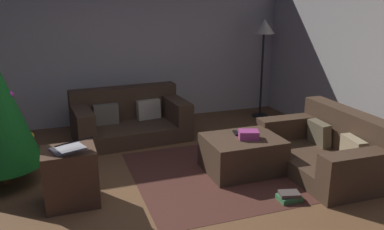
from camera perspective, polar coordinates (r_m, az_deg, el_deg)
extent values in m
plane|color=brown|center=(4.01, -5.47, -13.74)|extent=(6.40, 6.40, 0.00)
cube|color=#BCB7B2|center=(6.60, -12.61, 9.94)|extent=(6.40, 0.12, 2.60)
cube|color=#473323|center=(5.92, -8.85, -2.38)|extent=(1.70, 1.07, 0.23)
cube|color=#473323|center=(6.15, -9.86, 1.81)|extent=(1.65, 0.35, 0.50)
cube|color=#473323|center=(6.04, -2.55, 0.94)|extent=(0.31, 0.97, 0.32)
cube|color=#473323|center=(5.71, -15.76, -0.60)|extent=(0.31, 0.97, 0.32)
cube|color=#BCB299|center=(6.07, -6.36, 0.81)|extent=(0.38, 0.19, 0.31)
cube|color=#716B5B|center=(5.92, -12.42, 0.11)|extent=(0.36, 0.13, 0.30)
cube|color=#473323|center=(5.04, 18.31, -6.61)|extent=(1.01, 1.59, 0.21)
cube|color=#473323|center=(5.14, 22.00, -2.23)|extent=(0.27, 1.58, 0.51)
cube|color=#473323|center=(4.48, 23.65, -6.68)|extent=(0.99, 0.26, 0.29)
cube|color=#473323|center=(5.46, 14.44, -1.69)|extent=(0.99, 0.26, 0.29)
cube|color=tan|center=(4.83, 22.43, -4.81)|extent=(0.18, 0.38, 0.30)
cube|color=brown|center=(5.28, 18.05, -2.55)|extent=(0.17, 0.37, 0.31)
cube|color=#473323|center=(4.79, 7.34, -5.68)|extent=(0.89, 0.71, 0.43)
cube|color=#B23F8C|center=(4.67, 8.27, -2.86)|extent=(0.27, 0.24, 0.10)
cube|color=black|center=(4.83, 6.43, -2.62)|extent=(0.08, 0.17, 0.02)
cylinder|color=brown|center=(4.94, -25.67, -7.81)|extent=(0.10, 0.10, 0.23)
sphere|color=yellow|center=(4.87, -22.51, -2.83)|extent=(0.09, 0.09, 0.09)
sphere|color=red|center=(4.51, -25.79, -0.70)|extent=(0.06, 0.06, 0.06)
sphere|color=red|center=(4.97, -25.82, 0.07)|extent=(0.08, 0.08, 0.08)
sphere|color=#CC33BF|center=(4.65, -24.96, 2.72)|extent=(0.07, 0.07, 0.07)
cube|color=#4C3323|center=(4.17, -17.27, -8.60)|extent=(0.52, 0.44, 0.59)
cube|color=silver|center=(4.06, -17.63, -4.71)|extent=(0.36, 0.32, 0.02)
cube|color=black|center=(3.88, -16.88, -3.81)|extent=(0.36, 0.31, 0.10)
cube|color=#387A47|center=(4.28, 14.00, -11.67)|extent=(0.24, 0.18, 0.06)
cube|color=#4C423D|center=(4.25, 14.01, -11.12)|extent=(0.23, 0.19, 0.04)
cylinder|color=black|center=(7.12, 9.84, -0.04)|extent=(0.28, 0.28, 0.02)
cylinder|color=black|center=(6.95, 10.13, 5.62)|extent=(0.04, 0.04, 1.45)
cone|color=beige|center=(6.84, 10.49, 12.59)|extent=(0.36, 0.36, 0.24)
cube|color=#4D2921|center=(4.88, 7.25, -7.97)|extent=(2.60, 2.00, 0.01)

